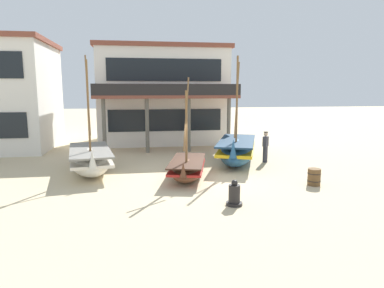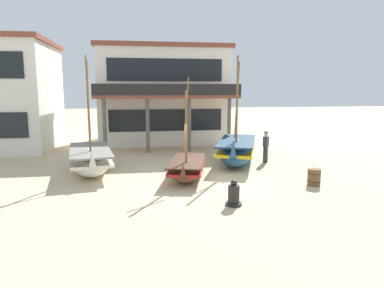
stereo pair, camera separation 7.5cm
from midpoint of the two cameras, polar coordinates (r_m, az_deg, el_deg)
name	(u,v)px [view 1 (the left image)]	position (r m, az deg, el deg)	size (l,w,h in m)	color
ground_plane	(196,178)	(15.36, 0.45, -5.74)	(120.00, 120.00, 0.00)	#CCB78E
fishing_boat_near_left	(187,168)	(15.29, -0.91, -4.00)	(2.24, 3.86, 4.47)	brown
fishing_boat_centre_large	(237,150)	(18.48, 7.33, -1.07)	(3.42, 5.36, 5.59)	#23517A
fishing_boat_far_right	(90,159)	(17.02, -16.68, -2.48)	(2.61, 5.07, 5.50)	silver
fisherman_by_hull	(265,147)	(19.01, 12.00, -0.51)	(0.41, 0.41, 1.68)	#33333D
capstan_winch	(234,195)	(11.91, 6.87, -8.45)	(0.57, 0.57, 0.89)	black
wooden_barrel	(314,177)	(15.07, 19.51, -5.19)	(0.56, 0.56, 0.70)	brown
harbor_building_main	(162,95)	(26.38, -5.07, 8.15)	(9.53, 8.41, 7.05)	white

